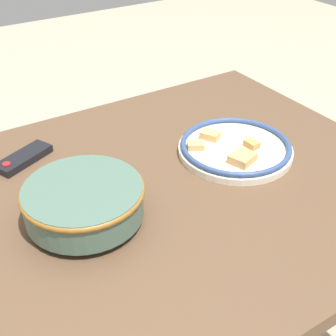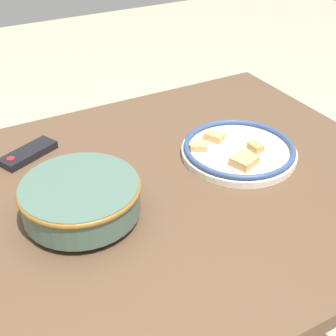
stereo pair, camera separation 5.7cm
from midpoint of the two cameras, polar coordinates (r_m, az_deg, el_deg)
The scene contains 4 objects.
dining_table at distance 1.16m, azimuth -0.97°, elevation -6.23°, with size 1.29×0.95×0.75m.
noodle_bowl at distance 1.01m, azimuth -9.02°, elevation -3.63°, with size 0.26×0.26×0.09m.
food_plate at distance 1.25m, azimuth 9.89°, elevation 2.13°, with size 0.30×0.30×0.04m.
tv_remote at distance 1.27m, azimuth -15.45°, elevation 1.70°, with size 0.16×0.12×0.02m.
Camera 2 is at (-0.38, -0.80, 1.41)m, focal length 50.00 mm.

